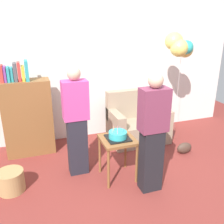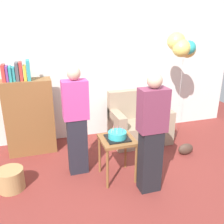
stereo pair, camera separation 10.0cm
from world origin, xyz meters
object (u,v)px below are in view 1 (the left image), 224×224
at_px(bookshelf, 28,116).
at_px(birthday_cake, 118,135).
at_px(person_holding_cake, 152,134).
at_px(wicker_basket, 11,181).
at_px(handbag, 184,148).
at_px(balloon_bunch, 180,46).
at_px(person_blowing_candles, 76,122).
at_px(couch, 137,123).
at_px(side_table, 118,145).

bearing_deg(bookshelf, birthday_cake, -45.77).
bearing_deg(person_holding_cake, wicker_basket, -20.16).
bearing_deg(handbag, balloon_bunch, 76.73).
distance_m(bookshelf, person_blowing_candles, 1.11).
bearing_deg(couch, person_holding_cake, -107.87).
height_order(person_blowing_candles, balloon_bunch, balloon_bunch).
relative_size(bookshelf, side_table, 2.55).
bearing_deg(person_holding_cake, side_table, -52.82).
relative_size(birthday_cake, handbag, 1.14).
distance_m(bookshelf, side_table, 1.70).
relative_size(bookshelf, wicker_basket, 4.50).
height_order(couch, side_table, couch).
bearing_deg(side_table, birthday_cake, 178.75).
xyz_separation_m(side_table, balloon_bunch, (1.51, 0.92, 1.25)).
xyz_separation_m(side_table, person_blowing_candles, (-0.52, 0.33, 0.30)).
relative_size(couch, birthday_cake, 3.44).
distance_m(side_table, balloon_bunch, 2.16).
bearing_deg(couch, side_table, -126.83).
bearing_deg(person_blowing_candles, couch, 40.00).
height_order(bookshelf, person_holding_cake, person_holding_cake).
xyz_separation_m(couch, wicker_basket, (-2.29, -0.90, -0.19)).
distance_m(couch, wicker_basket, 2.47).
xyz_separation_m(bookshelf, handbag, (2.54, -0.93, -0.59)).
relative_size(bookshelf, balloon_bunch, 0.80).
bearing_deg(wicker_basket, person_holding_cake, -17.38).
relative_size(couch, person_blowing_candles, 0.67).
bearing_deg(person_blowing_candles, side_table, -21.93).
relative_size(person_holding_cake, balloon_bunch, 0.81).
relative_size(side_table, handbag, 2.27).
xyz_separation_m(person_blowing_candles, balloon_bunch, (2.03, 0.59, 0.95)).
relative_size(side_table, balloon_bunch, 0.31).
bearing_deg(birthday_cake, handbag, 11.86).
xyz_separation_m(handbag, balloon_bunch, (0.15, 0.63, 1.68)).
relative_size(side_table, person_blowing_candles, 0.39).
distance_m(birthday_cake, person_blowing_candles, 0.63).
height_order(bookshelf, side_table, bookshelf).
bearing_deg(bookshelf, handbag, -20.06).
bearing_deg(wicker_basket, handbag, 2.24).
distance_m(person_blowing_candles, wicker_basket, 1.20).
bearing_deg(person_holding_cake, person_blowing_candles, -43.36).
height_order(side_table, person_blowing_candles, person_blowing_candles).
bearing_deg(bookshelf, wicker_basket, -106.32).
bearing_deg(balloon_bunch, side_table, -148.67).
bearing_deg(wicker_basket, side_table, -6.70).
distance_m(couch, handbag, 0.99).
bearing_deg(bookshelf, couch, -4.11).
relative_size(bookshelf, person_holding_cake, 0.99).
xyz_separation_m(couch, person_holding_cake, (-0.47, -1.47, 0.49)).
distance_m(birthday_cake, balloon_bunch, 2.08).
distance_m(couch, birthday_cake, 1.38).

